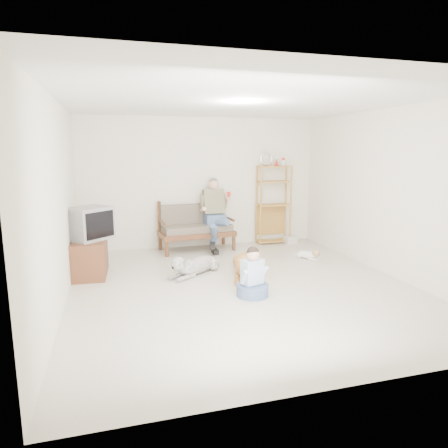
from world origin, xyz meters
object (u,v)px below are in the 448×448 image
object	(u,v)px
loveseat	(196,226)
tv_stand	(90,257)
golden_retriever	(245,264)
etagere	(273,204)

from	to	relation	value
loveseat	tv_stand	size ratio (longest dim) A/B	1.68
golden_retriever	loveseat	bearing A→B (deg)	124.11
loveseat	golden_retriever	size ratio (longest dim) A/B	1.12
loveseat	golden_retriever	world-z (taller)	loveseat
loveseat	etagere	size ratio (longest dim) A/B	0.78
loveseat	tv_stand	world-z (taller)	loveseat
etagere	golden_retriever	size ratio (longest dim) A/B	1.43
loveseat	etagere	distance (m)	1.80
loveseat	etagere	world-z (taller)	etagere
etagere	golden_retriever	xyz separation A→B (m)	(-1.33, -2.04, -0.69)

